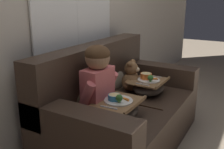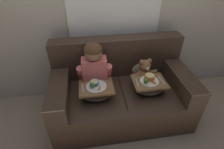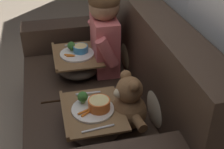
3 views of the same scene
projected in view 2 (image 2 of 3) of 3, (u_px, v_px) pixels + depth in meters
The scene contains 9 objects.
ground_plane at pixel (120, 112), 2.49m from camera, with size 14.00×14.00×0.00m, color tan.
wall_back_with_window at pixel (114, 6), 2.21m from camera, with size 8.00×0.08×2.60m.
couch at pixel (120, 91), 2.35m from camera, with size 1.73×0.96×0.98m.
throw_pillow_behind_child at pixel (94, 68), 2.34m from camera, with size 0.33×0.16×0.34m.
throw_pillow_behind_teddy at pixel (140, 64), 2.42m from camera, with size 0.34×0.16×0.35m.
child_figure at pixel (94, 64), 2.09m from camera, with size 0.43×0.21×0.60m.
teddy_bear at pixel (144, 72), 2.27m from camera, with size 0.36×0.26×0.34m.
lap_tray_child at pixel (96, 91), 2.07m from camera, with size 0.40×0.33×0.23m.
lap_tray_teddy at pixel (149, 85), 2.15m from camera, with size 0.40×0.32×0.23m.
Camera 2 is at (-0.38, -1.67, 1.90)m, focal length 28.00 mm.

